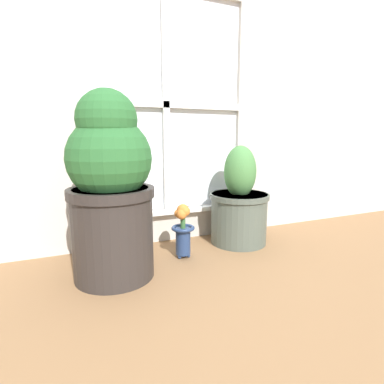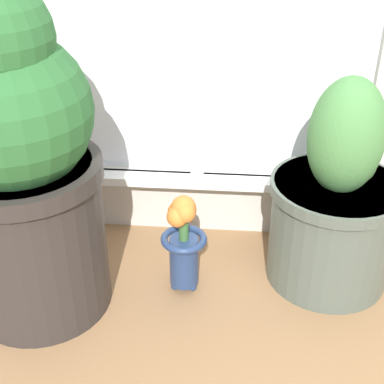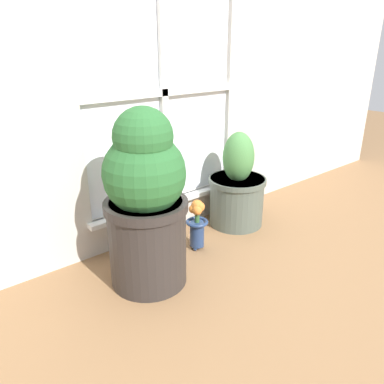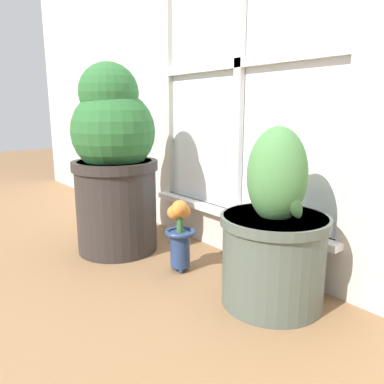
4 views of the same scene
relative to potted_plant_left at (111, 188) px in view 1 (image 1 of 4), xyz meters
The scene contains 5 objects.
ground_plane 0.56m from the potted_plant_left, 26.20° to the right, with size 10.00×10.00×0.00m, color olive.
wall_with_window 1.02m from the potted_plant_left, 45.92° to the left, with size 4.40×0.10×2.50m.
potted_plant_left is the anchor object (origin of this frame).
potted_plant_right 0.76m from the potted_plant_left, 12.52° to the left, with size 0.33×0.33×0.56m.
flower_vase 0.43m from the potted_plant_left, 12.63° to the left, with size 0.12×0.12×0.28m.
Camera 1 is at (-0.53, -1.08, 0.60)m, focal length 28.00 mm.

